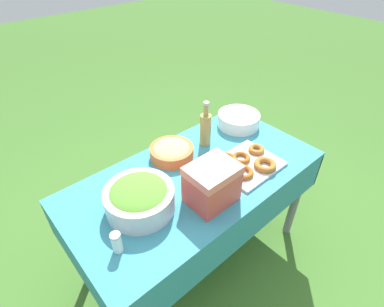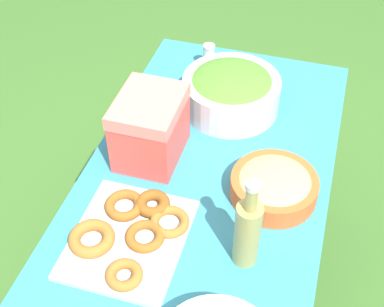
{
  "view_description": "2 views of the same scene",
  "coord_description": "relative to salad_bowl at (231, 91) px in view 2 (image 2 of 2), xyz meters",
  "views": [
    {
      "loc": [
        0.78,
        0.86,
        1.75
      ],
      "look_at": [
        -0.01,
        -0.04,
        0.82
      ],
      "focal_mm": 28.0,
      "sensor_mm": 36.0,
      "label": 1
    },
    {
      "loc": [
        -1.01,
        -0.26,
        1.83
      ],
      "look_at": [
        0.03,
        0.04,
        0.78
      ],
      "focal_mm": 50.0,
      "sensor_mm": 36.0,
      "label": 2
    }
  ],
  "objects": [
    {
      "name": "picnic_table",
      "position": [
        -0.34,
        -0.01,
        -0.18
      ],
      "size": [
        1.36,
        0.7,
        0.71
      ],
      "color": "teal",
      "rests_on": "ground_plane"
    },
    {
      "name": "salt_shaker",
      "position": [
        0.19,
        0.13,
        -0.02
      ],
      "size": [
        0.04,
        0.04,
        0.1
      ],
      "color": "white",
      "rests_on": "picnic_table"
    },
    {
      "name": "salad_bowl",
      "position": [
        0.0,
        0.0,
        0.0
      ],
      "size": [
        0.31,
        0.31,
        0.13
      ],
      "color": "silver",
      "rests_on": "picnic_table"
    },
    {
      "name": "donut_platter",
      "position": [
        -0.59,
        0.12,
        -0.05
      ],
      "size": [
        0.34,
        0.32,
        0.05
      ],
      "color": "silver",
      "rests_on": "picnic_table"
    },
    {
      "name": "olive_oil_bottle",
      "position": [
        -0.57,
        -0.17,
        0.04
      ],
      "size": [
        0.06,
        0.06,
        0.27
      ],
      "color": "#998E4C",
      "rests_on": "picnic_table"
    },
    {
      "name": "pasta_bowl",
      "position": [
        -0.34,
        -0.2,
        -0.03
      ],
      "size": [
        0.24,
        0.24,
        0.08
      ],
      "color": "#E05B28",
      "rests_on": "picnic_table"
    },
    {
      "name": "cooler_box",
      "position": [
        -0.28,
        0.18,
        0.03
      ],
      "size": [
        0.22,
        0.18,
        0.2
      ],
      "color": "#E04C42",
      "rests_on": "picnic_table"
    }
  ]
}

